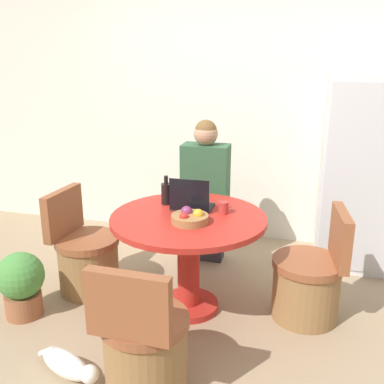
# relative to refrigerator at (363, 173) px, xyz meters

# --- Properties ---
(ground_plane) EXTENTS (12.00, 12.00, 0.00)m
(ground_plane) POSITION_rel_refrigerator_xyz_m (-1.29, -1.31, -0.85)
(ground_plane) COLOR #9E8466
(wall_back) EXTENTS (7.00, 0.06, 2.60)m
(wall_back) POSITION_rel_refrigerator_xyz_m (-1.29, 0.36, 0.45)
(wall_back) COLOR silver
(wall_back) RESTS_ON ground_plane
(refrigerator) EXTENTS (0.70, 0.65, 1.70)m
(refrigerator) POSITION_rel_refrigerator_xyz_m (0.00, 0.00, 0.00)
(refrigerator) COLOR silver
(refrigerator) RESTS_ON ground_plane
(dining_table) EXTENTS (1.12, 1.12, 0.75)m
(dining_table) POSITION_rel_refrigerator_xyz_m (-1.27, -1.17, -0.29)
(dining_table) COLOR #B2261E
(dining_table) RESTS_ON ground_plane
(chair_right_side) EXTENTS (0.52, 0.51, 0.83)m
(chair_right_side) POSITION_rel_refrigerator_xyz_m (-0.40, -1.06, -0.58)
(chair_right_side) COLOR olive
(chair_right_side) RESTS_ON ground_plane
(chair_left_side) EXTENTS (0.51, 0.51, 0.83)m
(chair_left_side) POSITION_rel_refrigerator_xyz_m (-2.15, -1.10, -0.58)
(chair_left_side) COLOR olive
(chair_left_side) RESTS_ON ground_plane
(chair_near_camera) EXTENTS (0.51, 0.51, 0.83)m
(chair_near_camera) POSITION_rel_refrigerator_xyz_m (-1.29, -2.05, -0.58)
(chair_near_camera) COLOR olive
(chair_near_camera) RESTS_ON ground_plane
(person_seated) EXTENTS (0.40, 0.37, 1.33)m
(person_seated) POSITION_rel_refrigerator_xyz_m (-1.32, -0.39, -0.12)
(person_seated) COLOR #2D2D38
(person_seated) RESTS_ON ground_plane
(laptop) EXTENTS (0.30, 0.22, 0.25)m
(laptop) POSITION_rel_refrigerator_xyz_m (-1.29, -1.03, -0.04)
(laptop) COLOR #232328
(laptop) RESTS_ON dining_table
(fruit_bowl) EXTENTS (0.26, 0.26, 0.10)m
(fruit_bowl) POSITION_rel_refrigerator_xyz_m (-1.23, -1.29, -0.07)
(fruit_bowl) COLOR olive
(fruit_bowl) RESTS_ON dining_table
(coffee_cup) EXTENTS (0.07, 0.07, 0.09)m
(coffee_cup) POSITION_rel_refrigerator_xyz_m (-1.04, -1.06, -0.06)
(coffee_cup) COLOR #B2332D
(coffee_cup) RESTS_ON dining_table
(bottle) EXTENTS (0.08, 0.08, 0.22)m
(bottle) POSITION_rel_refrigerator_xyz_m (-1.51, -0.96, -0.01)
(bottle) COLOR black
(bottle) RESTS_ON dining_table
(cat) EXTENTS (0.50, 0.26, 0.16)m
(cat) POSITION_rel_refrigerator_xyz_m (-1.77, -2.09, -0.77)
(cat) COLOR white
(cat) RESTS_ON ground_plane
(potted_plant) EXTENTS (0.34, 0.34, 0.50)m
(potted_plant) POSITION_rel_refrigerator_xyz_m (-2.43, -1.57, -0.58)
(potted_plant) COLOR #935638
(potted_plant) RESTS_ON ground_plane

